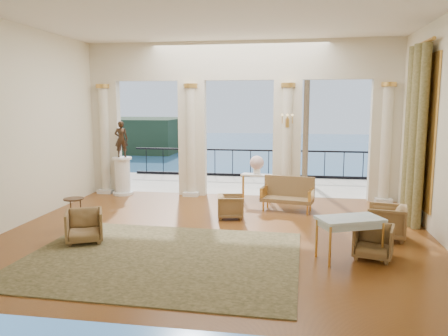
% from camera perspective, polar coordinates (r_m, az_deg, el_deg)
% --- Properties ---
extents(floor, '(9.00, 9.00, 0.00)m').
position_cam_1_polar(floor, '(9.40, -1.03, -8.51)').
color(floor, '#45230E').
rests_on(floor, ground).
extents(room_walls, '(9.00, 9.00, 9.00)m').
position_cam_1_polar(room_walls, '(7.90, -2.53, 9.43)').
color(room_walls, white).
rests_on(room_walls, ground).
extents(arcade, '(9.00, 0.56, 4.50)m').
position_cam_1_polar(arcade, '(12.78, 1.97, 7.72)').
color(arcade, beige).
rests_on(arcade, ground).
extents(terrace, '(10.00, 3.60, 0.10)m').
position_cam_1_polar(terrace, '(15.00, 2.86, -2.30)').
color(terrace, '#ADA390').
rests_on(terrace, ground).
extents(balustrade, '(9.00, 0.06, 1.03)m').
position_cam_1_polar(balustrade, '(16.50, 3.48, 0.29)').
color(balustrade, black).
rests_on(balustrade, terrace).
extents(palm_tree, '(2.00, 2.00, 4.50)m').
position_cam_1_polar(palm_tree, '(15.52, 10.88, 13.28)').
color(palm_tree, '#4C3823').
rests_on(palm_tree, terrace).
extents(headland, '(22.00, 18.00, 6.00)m').
position_cam_1_polar(headland, '(85.14, -12.74, 4.35)').
color(headland, black).
rests_on(headland, sea).
extents(sea, '(160.00, 160.00, 0.00)m').
position_cam_1_polar(sea, '(69.43, 7.71, 1.12)').
color(sea, navy).
rests_on(sea, ground).
extents(curtain, '(0.33, 1.40, 4.09)m').
position_cam_1_polar(curtain, '(10.72, 23.69, 3.87)').
color(curtain, brown).
rests_on(curtain, ground).
extents(window_frame, '(0.04, 1.60, 3.40)m').
position_cam_1_polar(window_frame, '(10.77, 24.68, 4.26)').
color(window_frame, gold).
rests_on(window_frame, room_walls).
extents(wall_sconce, '(0.30, 0.11, 0.33)m').
position_cam_1_polar(wall_sconce, '(12.38, 8.26, 5.97)').
color(wall_sconce, gold).
rests_on(wall_sconce, arcade).
extents(rug, '(4.94, 3.89, 0.02)m').
position_cam_1_polar(rug, '(8.04, -8.15, -11.50)').
color(rug, '#2D3017').
rests_on(rug, ground).
extents(armchair_a, '(0.91, 0.89, 0.72)m').
position_cam_1_polar(armchair_a, '(9.16, -17.78, -7.04)').
color(armchair_a, '#493C1C').
rests_on(armchair_a, ground).
extents(armchair_b, '(0.79, 0.76, 0.67)m').
position_cam_1_polar(armchair_b, '(8.30, 18.94, -8.87)').
color(armchair_b, '#493C1C').
rests_on(armchair_b, ground).
extents(armchair_c, '(0.83, 0.87, 0.76)m').
position_cam_1_polar(armchair_c, '(9.57, 20.45, -6.39)').
color(armchair_c, '#493C1C').
rests_on(armchair_c, ground).
extents(armchair_d, '(0.67, 0.70, 0.62)m').
position_cam_1_polar(armchair_d, '(10.53, 0.88, -4.90)').
color(armchair_d, '#493C1C').
rests_on(armchair_d, ground).
extents(settee, '(1.40, 0.81, 0.87)m').
position_cam_1_polar(settee, '(11.38, 8.33, -3.36)').
color(settee, '#493C1C').
rests_on(settee, ground).
extents(game_table, '(1.26, 0.99, 0.76)m').
position_cam_1_polar(game_table, '(8.02, 16.12, -6.78)').
color(game_table, silver).
rests_on(game_table, ground).
extents(pedestal, '(0.62, 0.62, 1.14)m').
position_cam_1_polar(pedestal, '(13.54, -13.11, -1.10)').
color(pedestal, silver).
rests_on(pedestal, ground).
extents(statue, '(0.44, 0.33, 1.09)m').
position_cam_1_polar(statue, '(13.40, -13.27, 3.69)').
color(statue, '#2F2015').
rests_on(statue, pedestal).
extents(console_table, '(0.89, 0.50, 0.80)m').
position_cam_1_polar(console_table, '(12.12, 4.29, -1.45)').
color(console_table, silver).
rests_on(console_table, ground).
extents(urn, '(0.39, 0.39, 0.52)m').
position_cam_1_polar(urn, '(12.06, 4.31, 0.57)').
color(urn, white).
rests_on(urn, console_table).
extents(side_table, '(0.43, 0.43, 0.70)m').
position_cam_1_polar(side_table, '(10.08, -19.03, -4.30)').
color(side_table, black).
rests_on(side_table, ground).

